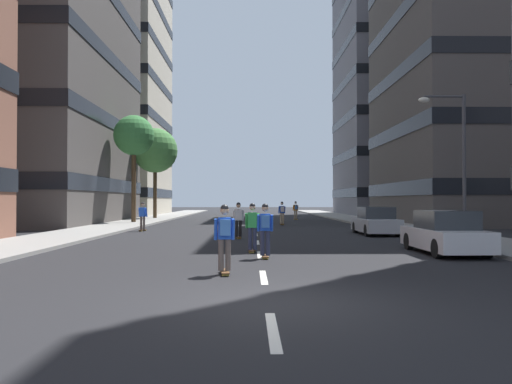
{
  "coord_description": "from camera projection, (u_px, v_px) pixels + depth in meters",
  "views": [
    {
      "loc": [
        -0.33,
        -9.22,
        1.89
      ],
      "look_at": [
        0.0,
        18.05,
        2.33
      ],
      "focal_mm": 34.99,
      "sensor_mm": 36.0,
      "label": 1
    }
  ],
  "objects": [
    {
      "name": "skater_3",
      "position": [
        143.0,
        215.0,
        30.18
      ],
      "size": [
        0.56,
        0.92,
        1.78
      ],
      "color": "brown",
      "rests_on": "ground_plane"
    },
    {
      "name": "sidewalk_right",
      "position": [
        362.0,
        220.0,
        44.3
      ],
      "size": [
        3.85,
        85.53,
        0.14
      ],
      "primitive_type": "cube",
      "color": "gray",
      "rests_on": "ground_plane"
    },
    {
      "name": "skater_0",
      "position": [
        282.0,
        212.0,
        38.0
      ],
      "size": [
        0.56,
        0.92,
        1.78
      ],
      "color": "brown",
      "rests_on": "ground_plane"
    },
    {
      "name": "building_right_mid",
      "position": [
        492.0,
        26.0,
        41.36
      ],
      "size": [
        16.54,
        17.37,
        32.49
      ],
      "color": "#4C4744",
      "rests_on": "ground_plane"
    },
    {
      "name": "skater_6",
      "position": [
        225.0,
        234.0,
        12.65
      ],
      "size": [
        0.55,
        0.92,
        1.78
      ],
      "color": "brown",
      "rests_on": "ground_plane"
    },
    {
      "name": "building_right_far",
      "position": [
        407.0,
        70.0,
        63.79
      ],
      "size": [
        16.54,
        16.3,
        36.92
      ],
      "color": "slate",
      "rests_on": "ground_plane"
    },
    {
      "name": "street_tree_near",
      "position": [
        134.0,
        136.0,
        40.01
      ],
      "size": [
        3.23,
        3.23,
        8.57
      ],
      "color": "#4C3823",
      "rests_on": "sidewalk_left"
    },
    {
      "name": "skater_1",
      "position": [
        296.0,
        209.0,
        47.91
      ],
      "size": [
        0.56,
        0.92,
        1.78
      ],
      "color": "brown",
      "rests_on": "ground_plane"
    },
    {
      "name": "skater_5",
      "position": [
        238.0,
        218.0,
        24.45
      ],
      "size": [
        0.55,
        0.92,
        1.78
      ],
      "color": "brown",
      "rests_on": "ground_plane"
    },
    {
      "name": "parked_car_mid",
      "position": [
        445.0,
        234.0,
        17.52
      ],
      "size": [
        1.82,
        4.4,
        1.52
      ],
      "color": "silver",
      "rests_on": "ground_plane"
    },
    {
      "name": "street_tree_mid",
      "position": [
        155.0,
        151.0,
        48.96
      ],
      "size": [
        4.39,
        4.39,
        8.82
      ],
      "color": "#4C3823",
      "rests_on": "sidewalk_left"
    },
    {
      "name": "ground_plane",
      "position": [
        254.0,
        223.0,
        40.29
      ],
      "size": [
        186.61,
        186.61,
        0.0
      ],
      "primitive_type": "plane",
      "color": "black"
    },
    {
      "name": "building_left_far",
      "position": [
        97.0,
        71.0,
        63.3
      ],
      "size": [
        16.54,
        17.22,
        36.5
      ],
      "color": "#BCB29E",
      "rests_on": "ground_plane"
    },
    {
      "name": "skater_2",
      "position": [
        265.0,
        227.0,
        16.13
      ],
      "size": [
        0.53,
        0.9,
        1.78
      ],
      "color": "brown",
      "rests_on": "ground_plane"
    },
    {
      "name": "building_left_mid",
      "position": [
        13.0,
        34.0,
        40.87
      ],
      "size": [
        16.54,
        20.37,
        30.9
      ],
      "color": "#4C4744",
      "rests_on": "ground_plane"
    },
    {
      "name": "skater_4",
      "position": [
        252.0,
        225.0,
        17.97
      ],
      "size": [
        0.55,
        0.91,
        1.78
      ],
      "color": "brown",
      "rests_on": "ground_plane"
    },
    {
      "name": "lane_markings",
      "position": [
        254.0,
        222.0,
        42.19
      ],
      "size": [
        0.16,
        72.2,
        0.01
      ],
      "color": "silver",
      "rests_on": "ground_plane"
    },
    {
      "name": "parked_car_near",
      "position": [
        376.0,
        222.0,
        27.2
      ],
      "size": [
        1.82,
        4.4,
        1.52
      ],
      "color": "#B2B7BF",
      "rests_on": "ground_plane"
    },
    {
      "name": "sidewalk_left",
      "position": [
        145.0,
        221.0,
        44.06
      ],
      "size": [
        3.85,
        85.53,
        0.14
      ],
      "primitive_type": "cube",
      "color": "gray",
      "rests_on": "ground_plane"
    },
    {
      "name": "streetlamp_right",
      "position": [
        456.0,
        150.0,
        22.32
      ],
      "size": [
        2.13,
        0.3,
        6.5
      ],
      "color": "#3F3F44",
      "rests_on": "sidewalk_right"
    }
  ]
}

